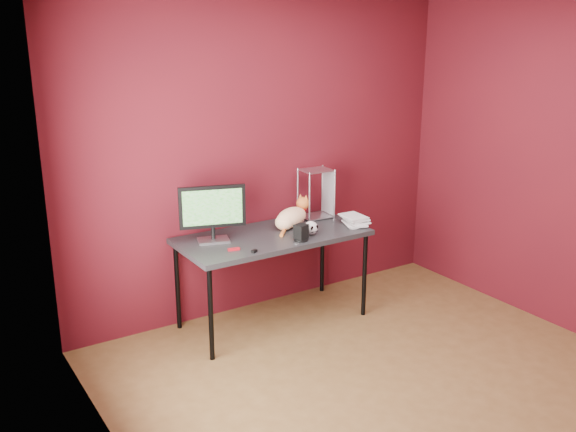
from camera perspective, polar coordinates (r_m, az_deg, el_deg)
room at (r=3.90m, az=10.96°, el=3.15°), size 3.52×3.52×2.61m
desk at (r=5.07m, az=-1.36°, el=-2.17°), size 1.50×0.70×0.75m
monitor at (r=4.85m, az=-6.73°, el=0.48°), size 0.49×0.22×0.44m
cat at (r=5.22m, az=0.33°, el=-0.09°), size 0.44×0.35×0.24m
skull_mug at (r=5.03m, az=2.05°, el=-1.06°), size 0.11×0.11×0.11m
speaker at (r=4.89m, az=1.17°, el=-1.53°), size 0.11×0.11×0.13m
book_stack at (r=5.19m, az=5.25°, el=3.87°), size 0.23×0.27×0.89m
wire_rack at (r=5.44m, az=2.51°, el=2.02°), size 0.26×0.22×0.42m
pocket_knife at (r=4.71m, az=-4.84°, el=-2.96°), size 0.09×0.04×0.02m
black_gadget at (r=4.66m, az=-3.02°, el=-3.14°), size 0.05×0.04×0.02m
washer at (r=4.84m, az=0.77°, el=-2.45°), size 0.04×0.04×0.00m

